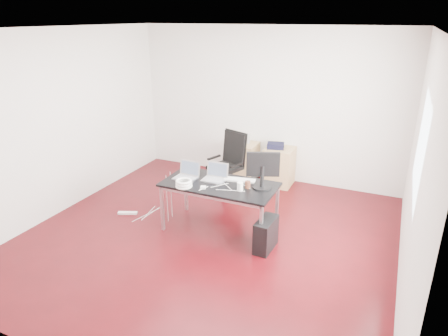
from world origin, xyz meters
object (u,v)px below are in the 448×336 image
at_px(desk, 220,187).
at_px(office_chair, 229,161).
at_px(filing_cabinet_left, 243,161).
at_px(filing_cabinet_right, 279,166).
at_px(pc_tower, 266,234).

height_order(desk, office_chair, office_chair).
bearing_deg(filing_cabinet_left, office_chair, -88.46).
relative_size(filing_cabinet_right, pc_tower, 1.56).
height_order(filing_cabinet_left, filing_cabinet_right, same).
relative_size(filing_cabinet_left, filing_cabinet_right, 1.00).
xyz_separation_m(office_chair, pc_tower, (1.18, -1.46, -0.39)).
distance_m(desk, pc_tower, 0.93).
bearing_deg(filing_cabinet_right, filing_cabinet_left, 180.00).
height_order(filing_cabinet_right, pc_tower, filing_cabinet_right).
bearing_deg(pc_tower, filing_cabinet_right, 105.33).
height_order(office_chair, filing_cabinet_right, office_chair).
xyz_separation_m(desk, filing_cabinet_right, (0.29, 1.98, -0.33)).
distance_m(filing_cabinet_right, pc_tower, 2.26).
height_order(desk, pc_tower, desk).
xyz_separation_m(filing_cabinet_left, pc_tower, (1.20, -2.21, -0.13)).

